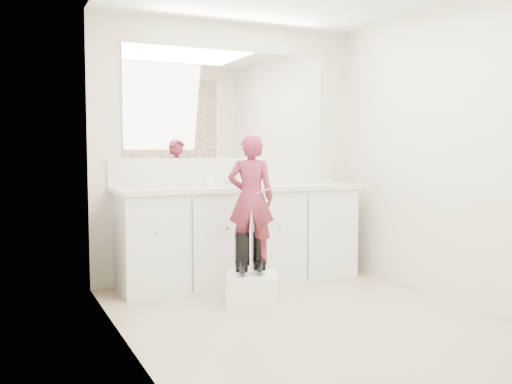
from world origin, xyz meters
name	(u,v)px	position (x,y,z in m)	size (l,w,h in m)	color
floor	(307,318)	(0.00, 0.00, 0.00)	(3.00, 3.00, 0.00)	#948661
wall_back	(229,151)	(0.00, 1.50, 1.20)	(2.60, 2.60, 0.00)	beige
wall_front	(468,153)	(0.00, -1.50, 1.20)	(2.60, 2.60, 0.00)	beige
wall_left	(124,152)	(-1.30, 0.00, 1.20)	(3.00, 3.00, 0.00)	beige
wall_right	(449,152)	(1.30, 0.00, 1.20)	(3.00, 3.00, 0.00)	beige
vanity_cabinet	(240,236)	(0.00, 1.23, 0.42)	(2.20, 0.55, 0.85)	silver
countertop	(241,188)	(0.00, 1.21, 0.87)	(2.28, 0.58, 0.04)	beige
backsplash	(229,171)	(0.00, 1.49, 1.02)	(2.28, 0.03, 0.25)	beige
mirror	(229,105)	(0.00, 1.49, 1.64)	(2.00, 0.02, 1.00)	white
dot_panel	(469,56)	(0.00, -1.49, 1.65)	(2.00, 0.01, 1.20)	#472819
faucet	(234,179)	(0.00, 1.38, 0.94)	(0.08, 0.08, 0.10)	silver
cup	(264,180)	(0.27, 1.30, 0.94)	(0.10, 0.10, 0.09)	beige
soap_bottle	(208,177)	(-0.30, 1.25, 0.98)	(0.08, 0.08, 0.17)	white
step_stool	(252,289)	(-0.21, 0.49, 0.12)	(0.39, 0.32, 0.25)	white
boot_left	(242,253)	(-0.29, 0.51, 0.41)	(0.12, 0.22, 0.32)	black
boot_right	(260,252)	(-0.14, 0.51, 0.41)	(0.12, 0.22, 0.32)	black
toddler	(251,198)	(-0.21, 0.51, 0.84)	(0.36, 0.24, 0.98)	#AE355A
toothbrush	(263,191)	(-0.14, 0.43, 0.90)	(0.01, 0.01, 0.14)	pink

